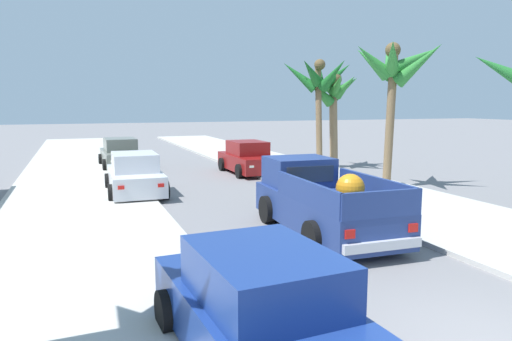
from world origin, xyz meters
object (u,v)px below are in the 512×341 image
pickup_truck (321,202)px  palm_tree_left_mid (320,80)px  palm_tree_right_fore (394,68)px  palm_tree_left_fore (333,93)px  car_right_near (135,175)px  car_left_mid (248,158)px  car_right_mid (121,154)px  car_left_near (261,312)px

pickup_truck → palm_tree_left_mid: (5.72, 10.58, 3.70)m
palm_tree_right_fore → palm_tree_left_mid: palm_tree_right_fore is taller
palm_tree_left_mid → palm_tree_left_fore: bearing=18.0°
car_right_near → car_left_mid: 6.71m
car_left_mid → palm_tree_right_fore: size_ratio=0.75×
car_right_near → car_right_mid: bearing=88.6°
car_left_near → palm_tree_right_fore: size_ratio=0.76×
palm_tree_left_mid → car_left_mid: bearing=-178.3°
palm_tree_left_mid → car_right_mid: bearing=156.7°
car_left_near → palm_tree_left_fore: bearing=57.2°
pickup_truck → palm_tree_left_mid: palm_tree_left_mid is taller
car_left_near → palm_tree_left_fore: 19.52m
car_left_mid → car_right_mid: (-5.51, 4.17, 0.00)m
car_left_near → car_left_mid: bearing=70.5°
palm_tree_left_fore → car_right_mid: bearing=160.0°
car_left_near → car_right_mid: bearing=89.7°
car_right_mid → car_left_mid: bearing=-37.1°
palm_tree_left_mid → palm_tree_right_fore: bearing=-90.4°
palm_tree_right_fore → car_left_near: bearing=-133.4°
car_left_near → car_right_near: size_ratio=1.01×
car_right_mid → palm_tree_left_mid: bearing=-23.3°
car_left_mid → car_left_near: bearing=-109.5°
palm_tree_right_fore → car_right_mid: bearing=133.3°
pickup_truck → palm_tree_left_fore: size_ratio=1.07×
car_left_mid → palm_tree_left_mid: bearing=1.7°
palm_tree_left_fore → palm_tree_right_fore: palm_tree_right_fore is taller
pickup_truck → car_right_near: pickup_truck is taller
palm_tree_left_mid → car_left_near: bearing=-120.9°
car_left_near → car_right_near: 12.23m
car_left_near → car_right_mid: same height
car_right_mid → palm_tree_left_fore: palm_tree_left_fore is taller
car_left_near → palm_tree_left_fore: size_ratio=0.88×
car_right_mid → palm_tree_left_mid: palm_tree_left_mid is taller
car_right_mid → palm_tree_left_fore: bearing=-20.0°
pickup_truck → car_left_mid: 10.62m
palm_tree_right_fore → car_left_mid: bearing=123.8°
pickup_truck → car_left_mid: (1.82, 10.46, -0.07)m
car_right_near → palm_tree_left_mid: palm_tree_left_mid is taller
car_left_near → palm_tree_left_mid: size_ratio=0.78×
palm_tree_left_fore → palm_tree_right_fore: (-0.97, -6.18, 0.78)m
car_right_mid → palm_tree_right_fore: bearing=-46.7°
car_right_near → palm_tree_left_mid: (9.60, 3.66, 3.77)m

